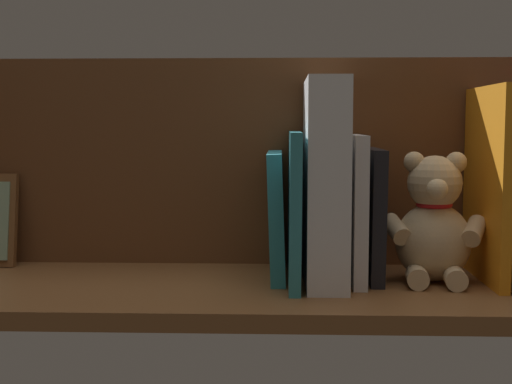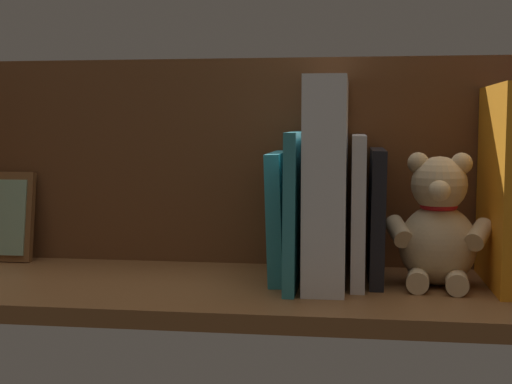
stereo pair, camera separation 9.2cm
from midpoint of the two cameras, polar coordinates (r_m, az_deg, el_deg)
ground_plane at (r=93.69cm, az=2.82°, el=-7.99°), size 106.11×31.15×2.20cm
shelf_back_panel at (r=104.54cm, az=3.51°, el=2.42°), size 106.11×1.50×30.29cm
book_5 at (r=96.78cm, az=21.27°, el=0.44°), size 1.36×18.28×25.68cm
teddy_bear at (r=94.72cm, az=17.18°, el=-2.76°), size 13.84×11.64×17.15cm
book_6 at (r=96.21cm, az=12.38°, el=-1.80°), size 1.96×15.57×17.47cm
book_7 at (r=95.15cm, az=10.97°, el=-1.29°), size 1.76×17.17×19.32cm
dictionary_thick_white at (r=93.19cm, az=8.51°, el=0.85°), size 5.22×19.90×26.57cm
book_8 at (r=93.37cm, az=6.02°, el=-1.22°), size 1.59×20.50×19.75cm
book_9 at (r=95.99cm, az=4.65°, el=-1.86°), size 2.50×15.75×17.02cm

